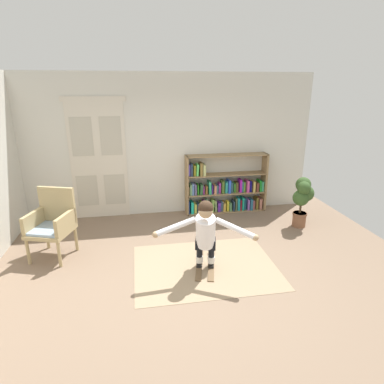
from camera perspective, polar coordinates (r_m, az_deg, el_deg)
name	(u,v)px	position (r m, az deg, el deg)	size (l,w,h in m)	color
ground_plane	(192,276)	(4.87, 0.04, -14.53)	(7.20, 7.20, 0.00)	#7B6450
back_wall	(171,146)	(6.77, -3.76, 8.16)	(6.00, 0.10, 2.90)	silver
double_door	(99,159)	(6.77, -16.17, 5.56)	(1.22, 0.05, 2.45)	beige
rug	(205,266)	(5.08, 2.34, -12.98)	(2.15, 1.65, 0.01)	#988063
bookshelf	(224,190)	(7.01, 5.67, 0.43)	(1.76, 0.30, 1.27)	#8B704C
wicker_chair	(52,222)	(5.60, -23.42, -4.85)	(0.76, 0.76, 1.10)	tan
potted_plant	(303,196)	(6.53, 18.96, -0.74)	(0.43, 0.48, 0.96)	brown
skis_pair	(205,264)	(5.10, 2.36, -12.62)	(0.46, 0.89, 0.07)	brown
person_skier	(205,231)	(4.62, 2.40, -6.82)	(1.40, 0.77, 1.10)	white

